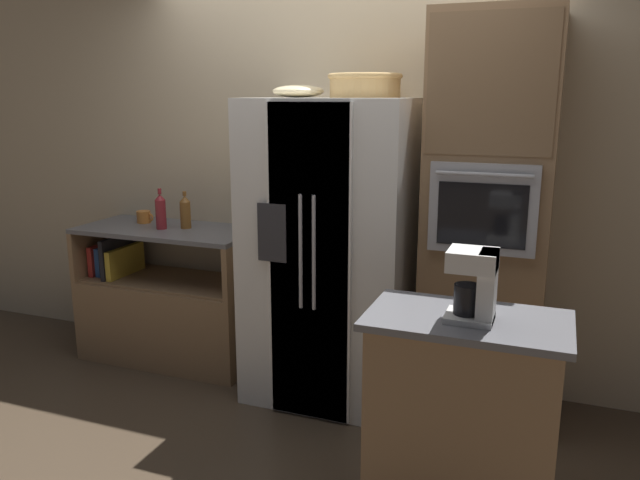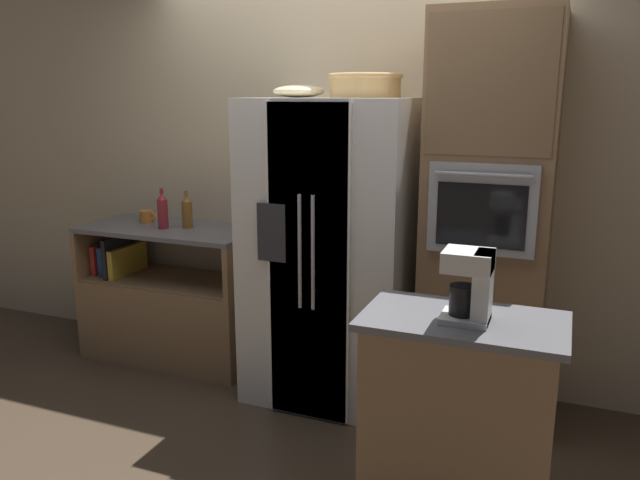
# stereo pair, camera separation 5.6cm
# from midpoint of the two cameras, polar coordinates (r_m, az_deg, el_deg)

# --- Properties ---
(ground_plane) EXTENTS (20.00, 20.00, 0.00)m
(ground_plane) POSITION_cam_midpoint_polar(r_m,az_deg,el_deg) (3.93, -0.17, -13.89)
(ground_plane) COLOR #4C3D2D
(wall_back) EXTENTS (12.00, 0.06, 2.80)m
(wall_back) POSITION_cam_midpoint_polar(r_m,az_deg,el_deg) (3.98, 2.50, 7.54)
(wall_back) COLOR beige
(wall_back) RESTS_ON ground_plane
(counter_left) EXTENTS (1.20, 0.57, 0.92)m
(counter_left) POSITION_cam_midpoint_polar(r_m,az_deg,el_deg) (4.45, -12.97, -6.21)
(counter_left) COLOR #93704C
(counter_left) RESTS_ON ground_plane
(refrigerator) EXTENTS (0.93, 0.78, 1.77)m
(refrigerator) POSITION_cam_midpoint_polar(r_m,az_deg,el_deg) (3.66, 1.58, -1.11)
(refrigerator) COLOR white
(refrigerator) RESTS_ON ground_plane
(wall_oven) EXTENTS (0.64, 0.65, 2.21)m
(wall_oven) POSITION_cam_midpoint_polar(r_m,az_deg,el_deg) (3.49, 15.56, 1.44)
(wall_oven) COLOR #93704C
(wall_oven) RESTS_ON ground_plane
(island_counter) EXTENTS (0.79, 0.48, 0.93)m
(island_counter) POSITION_cam_midpoint_polar(r_m,az_deg,el_deg) (2.73, 13.07, -16.12)
(island_counter) COLOR #93704C
(island_counter) RESTS_ON ground_plane
(wicker_basket) EXTENTS (0.42, 0.42, 0.13)m
(wicker_basket) POSITION_cam_midpoint_polar(r_m,az_deg,el_deg) (3.59, 4.63, 13.99)
(wicker_basket) COLOR tan
(wicker_basket) RESTS_ON refrigerator
(fruit_bowl) EXTENTS (0.30, 0.30, 0.07)m
(fruit_bowl) POSITION_cam_midpoint_polar(r_m,az_deg,el_deg) (3.67, -1.51, 13.44)
(fruit_bowl) COLOR beige
(fruit_bowl) RESTS_ON refrigerator
(bottle_tall) EXTENTS (0.07, 0.07, 0.27)m
(bottle_tall) POSITION_cam_midpoint_polar(r_m,az_deg,el_deg) (4.25, -13.83, 2.61)
(bottle_tall) COLOR maroon
(bottle_tall) RESTS_ON counter_left
(bottle_short) EXTENTS (0.07, 0.07, 0.25)m
(bottle_short) POSITION_cam_midpoint_polar(r_m,az_deg,el_deg) (4.23, -11.68, 2.58)
(bottle_short) COLOR brown
(bottle_short) RESTS_ON counter_left
(mug) EXTENTS (0.13, 0.09, 0.08)m
(mug) POSITION_cam_midpoint_polar(r_m,az_deg,el_deg) (4.49, -15.23, 2.10)
(mug) COLOR orange
(mug) RESTS_ON counter_left
(coffee_maker) EXTENTS (0.18, 0.17, 0.28)m
(coffee_maker) POSITION_cam_midpoint_polar(r_m,az_deg,el_deg) (2.46, 14.38, -3.90)
(coffee_maker) COLOR white
(coffee_maker) RESTS_ON island_counter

